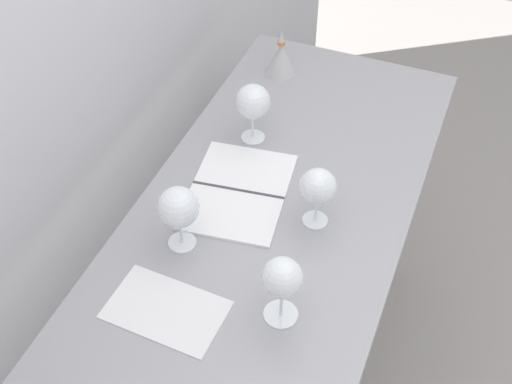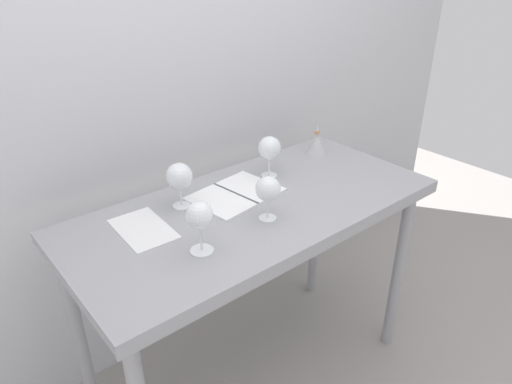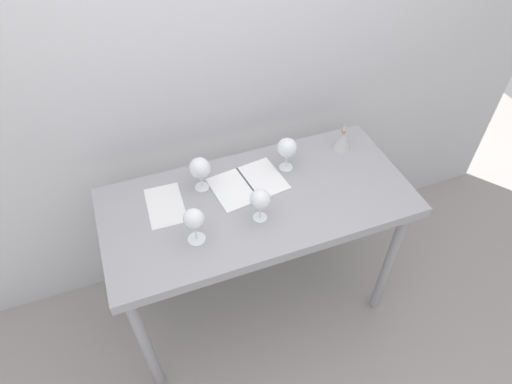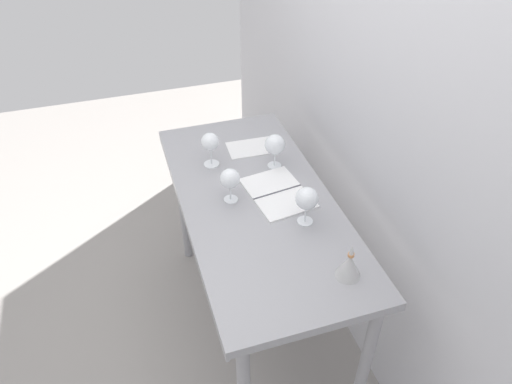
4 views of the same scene
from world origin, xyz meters
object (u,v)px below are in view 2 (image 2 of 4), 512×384
wine_glass_near_left (200,217)px  decanter_funnel (317,143)px  wine_glass_far_right (269,149)px  wine_glass_near_center (268,190)px  wine_glass_far_left (179,177)px  open_notebook (235,194)px  tasting_sheet_upper (143,229)px

wine_glass_near_left → decanter_funnel: bearing=20.5°
wine_glass_far_right → decanter_funnel: wine_glass_far_right is taller
wine_glass_near_left → wine_glass_near_center: wine_glass_near_left is taller
wine_glass_far_left → wine_glass_far_right: bearing=-1.5°
wine_glass_near_center → open_notebook: size_ratio=0.45×
wine_glass_far_right → wine_glass_far_left: wine_glass_far_right is taller
wine_glass_far_left → tasting_sheet_upper: wine_glass_far_left is taller
tasting_sheet_upper → wine_glass_near_left: bearing=-68.6°
wine_glass_near_left → open_notebook: (0.31, 0.23, -0.12)m
wine_glass_far_right → wine_glass_far_left: 0.42m
wine_glass_far_left → tasting_sheet_upper: size_ratio=0.68×
wine_glass_near_center → wine_glass_far_left: wine_glass_far_left is taller
wine_glass_near_center → wine_glass_far_left: bearing=124.6°
open_notebook → wine_glass_near_center: bearing=-103.3°
wine_glass_far_right → open_notebook: 0.25m
wine_glass_far_left → wine_glass_near_center: bearing=-55.4°
open_notebook → decanter_funnel: decanter_funnel is taller
wine_glass_far_left → open_notebook: bearing=-15.4°
tasting_sheet_upper → open_notebook: bearing=1.8°
tasting_sheet_upper → decanter_funnel: decanter_funnel is taller
wine_glass_near_left → open_notebook: bearing=36.6°
wine_glass_far_left → tasting_sheet_upper: (-0.18, -0.05, -0.12)m
wine_glass_far_left → open_notebook: wine_glass_far_left is taller
tasting_sheet_upper → decanter_funnel: 0.92m
wine_glass_near_center → decanter_funnel: bearing=28.2°
tasting_sheet_upper → wine_glass_near_center: bearing=-28.0°
open_notebook → tasting_sheet_upper: (-0.39, 0.00, -0.00)m
wine_glass_far_left → decanter_funnel: 0.74m
wine_glass_far_right → decanter_funnel: size_ratio=1.13×
wine_glass_near_left → open_notebook: size_ratio=0.48×
wine_glass_near_left → tasting_sheet_upper: 0.28m
decanter_funnel → wine_glass_far_left: bearing=-177.8°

